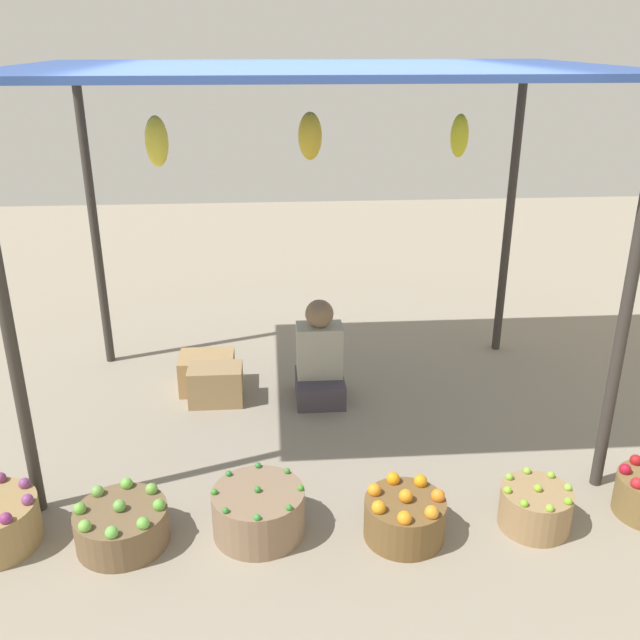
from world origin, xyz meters
name	(u,v)px	position (x,y,z in m)	size (l,w,h in m)	color
ground_plane	(315,412)	(0.00, 0.00, 0.00)	(14.00, 14.00, 0.00)	gray
market_stall_structure	(312,96)	(-0.01, 0.01, 2.22)	(3.65, 2.31, 2.40)	#38332D
vendor_person	(320,361)	(0.05, 0.23, 0.30)	(0.36, 0.44, 0.78)	#433E49
basket_green_apples	(122,525)	(-1.13, -1.34, 0.11)	(0.50, 0.50, 0.27)	brown
basket_green_chilies	(259,511)	(-0.40, -1.30, 0.13)	(0.51, 0.51, 0.30)	#8A6E54
basket_oranges	(405,517)	(0.40, -1.40, 0.13)	(0.45, 0.45, 0.30)	brown
basket_limes	(535,508)	(1.15, -1.37, 0.12)	(0.40, 0.40, 0.27)	#9D7C52
wooden_crate_near_vendor	(207,372)	(-0.81, 0.42, 0.14)	(0.42, 0.33, 0.28)	#A68352
wooden_crate_stacked_rear	(216,385)	(-0.73, 0.21, 0.14)	(0.40, 0.26, 0.29)	#9D7E54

